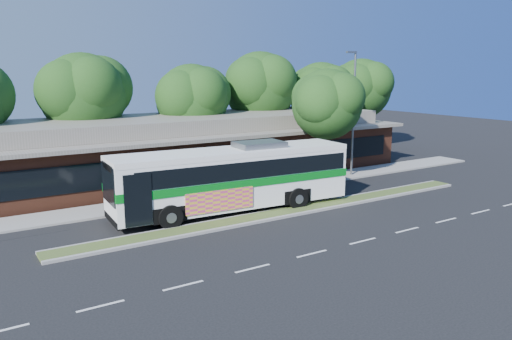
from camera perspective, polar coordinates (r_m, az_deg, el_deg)
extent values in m
plane|color=black|center=(27.30, 4.70, -5.17)|extent=(120.00, 120.00, 0.00)
cube|color=#445A26|center=(27.74, 3.95, -4.73)|extent=(26.00, 1.10, 0.15)
cube|color=gray|center=(32.42, -2.16, -2.38)|extent=(44.00, 2.60, 0.12)
cube|color=#5D2E1D|center=(37.84, -7.26, 1.90)|extent=(32.00, 10.00, 3.20)
cube|color=slate|center=(37.60, -7.32, 4.48)|extent=(33.20, 11.20, 0.24)
cube|color=slate|center=(37.54, -7.35, 5.44)|extent=(30.00, 8.00, 1.00)
cube|color=black|center=(33.41, -3.55, 0.90)|extent=(30.00, 0.06, 1.60)
cylinder|color=slate|center=(37.14, 11.05, 6.11)|extent=(0.16, 0.16, 9.00)
cube|color=slate|center=(36.75, 10.86, 13.10)|extent=(0.90, 0.18, 0.14)
cylinder|color=black|center=(38.26, -18.75, 2.25)|extent=(0.44, 0.44, 4.20)
sphere|color=#1C3C14|center=(37.88, -19.13, 8.08)|extent=(6.00, 6.00, 6.00)
sphere|color=#1C3C14|center=(38.64, -17.37, 8.95)|extent=(4.68, 4.68, 4.68)
cylinder|color=black|center=(40.01, -7.21, 2.83)|extent=(0.44, 0.44, 3.78)
sphere|color=#1C3C14|center=(39.65, -7.34, 7.94)|extent=(5.60, 5.60, 5.60)
sphere|color=#1C3C14|center=(40.55, -5.98, 8.67)|extent=(4.37, 4.37, 4.37)
cylinder|color=black|center=(44.22, 0.45, 4.13)|extent=(0.44, 0.44, 4.41)
sphere|color=#1C3C14|center=(43.90, 0.45, 9.40)|extent=(6.20, 6.20, 6.20)
sphere|color=#1C3C14|center=(45.05, 1.64, 10.07)|extent=(4.84, 4.84, 4.84)
cylinder|color=black|center=(47.01, 7.27, 4.13)|extent=(0.44, 0.44, 3.86)
sphere|color=#1C3C14|center=(46.70, 7.39, 8.60)|extent=(5.80, 5.80, 5.80)
sphere|color=#1C3C14|center=(47.85, 8.28, 9.20)|extent=(4.52, 4.52, 4.52)
cylinder|color=black|center=(51.73, 11.70, 4.77)|extent=(0.44, 0.44, 4.12)
sphere|color=#1C3C14|center=(51.45, 11.87, 9.04)|extent=(6.00, 6.00, 6.00)
sphere|color=#1C3C14|center=(52.71, 12.61, 9.58)|extent=(4.68, 4.68, 4.68)
cube|color=white|center=(27.56, -2.67, -0.84)|extent=(13.62, 3.74, 3.10)
cube|color=black|center=(27.58, -2.05, 0.49)|extent=(12.55, 3.72, 0.93)
cube|color=white|center=(27.29, -2.70, 2.06)|extent=(13.65, 3.76, 0.29)
cube|color=#046C17|center=(27.58, -2.67, -1.03)|extent=(13.69, 3.81, 0.43)
cube|color=black|center=(25.31, -16.53, -1.53)|extent=(0.23, 2.52, 1.92)
cube|color=black|center=(30.94, 8.62, 1.76)|extent=(0.22, 2.35, 1.24)
cube|color=#C83A76|center=(25.84, -4.12, -3.51)|extent=(3.81, 0.31, 1.12)
cube|color=slate|center=(28.02, 0.39, 2.92)|extent=(2.81, 1.97, 0.34)
cylinder|color=black|center=(25.08, -9.78, -5.32)|extent=(1.26, 0.48, 1.23)
cylinder|color=black|center=(27.66, -11.70, -3.82)|extent=(1.26, 0.48, 1.23)
cylinder|color=black|center=(28.31, 4.76, -3.27)|extent=(1.26, 0.48, 1.23)
cylinder|color=black|center=(30.62, 1.85, -2.12)|extent=(1.26, 0.48, 1.23)
cylinder|color=black|center=(35.55, 7.95, 1.89)|extent=(0.44, 0.44, 3.96)
sphere|color=#1C3C14|center=(35.16, 8.10, 7.44)|extent=(4.89, 4.89, 4.89)
sphere|color=#1C3C14|center=(36.14, 9.08, 8.14)|extent=(3.81, 3.81, 3.81)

